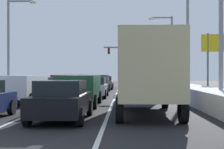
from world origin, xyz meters
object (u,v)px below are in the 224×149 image
Objects in this scene: sedan_black_center_lane_nearest at (62,100)px; suv_charcoal_center_lane_fourth at (98,82)px; suv_white_left_lane_second at (22,87)px; suv_tan_right_lane_third at (136,82)px; box_truck_right_lane_nearest at (147,71)px; sedan_silver_center_lane_third at (94,87)px; suv_red_left_lane_fourth at (66,82)px; street_lamp_right_far at (168,46)px; traffic_light_gantry at (136,57)px; street_lamp_left_mid at (12,38)px; sedan_red_right_lane_fourth at (131,83)px; street_lamp_right_near at (215,4)px; suv_green_center_lane_second at (80,87)px; suv_maroon_right_lane_fifth at (133,80)px; sedan_tan_left_lane_third at (47,87)px; roadside_sign_right at (219,49)px; street_lamp_right_mid at (183,28)px; sedan_gray_center_lane_fifth at (104,83)px; suv_white_right_lane_second at (141,85)px; suv_maroon_left_lane_fifth at (75,80)px.

sedan_black_center_lane_nearest is 0.92× the size of suv_charcoal_center_lane_fourth.
suv_tan_right_lane_third is at bearing 56.15° from suv_white_left_lane_second.
box_truck_right_lane_nearest is 11.47m from sedan_silver_center_lane_third.
street_lamp_right_far is at bearing 24.11° from suv_red_left_lane_fourth.
traffic_light_gantry is (4.13, 27.89, 3.73)m from sedan_silver_center_lane_third.
sedan_red_right_lane_fourth is at bearing 35.54° from street_lamp_left_mid.
street_lamp_right_near is at bearing -85.43° from traffic_light_gantry.
box_truck_right_lane_nearest is 5.39m from suv_green_center_lane_second.
sedan_tan_left_lane_third is at bearing -110.69° from suv_maroon_right_lane_fifth.
traffic_light_gantry is (0.81, 23.14, 3.48)m from suv_tan_right_lane_third.
box_truck_right_lane_nearest is 1.47× the size of suv_white_left_lane_second.
roadside_sign_right reaches higher than sedan_silver_center_lane_third.
suv_white_left_lane_second is at bearing -144.52° from street_lamp_right_mid.
suv_tan_right_lane_third and suv_red_left_lane_fourth have the same top height.
street_lamp_right_mid is (2.87, -26.00, 0.97)m from traffic_light_gantry.
box_truck_right_lane_nearest is 1.47× the size of suv_green_center_lane_second.
street_lamp_right_mid reaches higher than sedan_black_center_lane_nearest.
street_lamp_right_mid is 1.69× the size of roadside_sign_right.
suv_tan_right_lane_third is at bearing -68.84° from sedan_gray_center_lane_fifth.
box_truck_right_lane_nearest reaches higher than sedan_tan_left_lane_third.
street_lamp_right_far is (3.63, 13.63, 3.78)m from suv_white_right_lane_second.
suv_red_left_lane_fourth is at bearing -155.89° from street_lamp_right_far.
suv_white_right_lane_second is 13.24m from street_lamp_left_mid.
street_lamp_right_mid is at bearing -77.43° from suv_maroon_right_lane_fifth.
box_truck_right_lane_nearest is 0.87× the size of street_lamp_left_mid.
sedan_gray_center_lane_fifth is 0.56× the size of street_lamp_right_far.
box_truck_right_lane_nearest is 0.95× the size of traffic_light_gantry.
suv_green_center_lane_second is at bearing -63.69° from sedan_tan_left_lane_third.
sedan_black_center_lane_nearest is at bearing -120.59° from roadside_sign_right.
street_lamp_right_far reaches higher than roadside_sign_right.
sedan_black_center_lane_nearest is (-3.32, -1.77, -1.14)m from box_truck_right_lane_nearest.
sedan_tan_left_lane_third is at bearing -90.75° from suv_maroon_left_lane_fifth.
sedan_silver_center_lane_third is 6.96m from suv_charcoal_center_lane_fourth.
suv_maroon_left_lane_fifth is at bearing 105.25° from box_truck_right_lane_nearest.
street_lamp_right_near reaches higher than sedan_red_right_lane_fourth.
street_lamp_right_near reaches higher than traffic_light_gantry.
suv_maroon_right_lane_fifth and suv_charcoal_center_lane_fourth have the same top height.
street_lamp_left_mid is (-14.55, 2.15, -0.51)m from street_lamp_right_mid.
suv_maroon_right_lane_fifth is (0.04, 13.47, 0.00)m from suv_tan_right_lane_third.
suv_white_left_lane_second is (-3.54, 1.11, 0.00)m from suv_green_center_lane_second.
suv_white_left_lane_second is 12.50m from suv_red_left_lane_fourth.
suv_maroon_right_lane_fifth is 13.28m from suv_red_left_lane_fourth.
traffic_light_gantry reaches higher than suv_charcoal_center_lane_fourth.
street_lamp_left_mid is at bearing 171.61° from street_lamp_right_mid.
box_truck_right_lane_nearest is at bearing -137.93° from street_lamp_right_near.
suv_charcoal_center_lane_fourth is 1.00× the size of suv_red_left_lane_fourth.
street_lamp_right_far reaches higher than box_truck_right_lane_nearest.
suv_red_left_lane_fourth is 0.61× the size of street_lamp_right_far.
suv_maroon_right_lane_fifth is 1.09× the size of sedan_silver_center_lane_third.
street_lamp_right_mid is at bearing -67.91° from sedan_red_right_lane_fourth.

